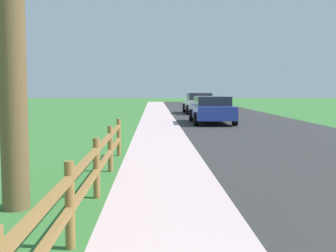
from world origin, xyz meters
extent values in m
plane|color=#346D30|center=(0.00, 25.00, 0.00)|extent=(120.00, 120.00, 0.00)
cube|color=#2D2D2D|center=(3.50, 27.00, 0.00)|extent=(7.00, 66.00, 0.01)
cube|color=#C0A6A6|center=(-3.00, 27.00, 0.00)|extent=(6.00, 66.00, 0.01)
cube|color=#346D30|center=(-4.50, 27.00, 0.01)|extent=(5.00, 66.00, 0.00)
cylinder|color=olive|center=(-2.16, 4.93, 0.50)|extent=(0.11, 0.11, 0.99)
cylinder|color=olive|center=(-2.16, 7.23, 0.50)|extent=(0.11, 0.11, 0.99)
cylinder|color=olive|center=(-2.16, 9.54, 0.50)|extent=(0.11, 0.11, 0.99)
cylinder|color=olive|center=(-2.16, 11.85, 0.50)|extent=(0.11, 0.11, 0.99)
cube|color=olive|center=(-2.16, 6.08, 0.45)|extent=(0.07, 11.53, 0.09)
cube|color=olive|center=(-2.16, 6.08, 0.79)|extent=(0.07, 11.53, 0.09)
cylinder|color=brown|center=(-3.27, 6.61, 2.97)|extent=(0.40, 0.40, 5.94)
cube|color=navy|center=(1.74, 22.80, 0.61)|extent=(1.91, 4.81, 0.66)
cube|color=#1E232B|center=(1.74, 22.74, 1.16)|extent=(1.67, 2.64, 0.45)
cylinder|color=black|center=(2.66, 21.31, 0.33)|extent=(0.23, 0.66, 0.66)
cylinder|color=black|center=(0.79, 21.33, 0.33)|extent=(0.23, 0.66, 0.66)
cylinder|color=black|center=(2.69, 24.28, 0.33)|extent=(0.23, 0.66, 0.66)
cylinder|color=black|center=(0.81, 24.30, 0.33)|extent=(0.23, 0.66, 0.66)
cube|color=#B7BABF|center=(1.98, 31.88, 0.63)|extent=(1.89, 4.63, 0.69)
cube|color=#1E232B|center=(1.99, 31.64, 1.22)|extent=(1.63, 2.10, 0.49)
cylinder|color=black|center=(2.91, 30.47, 0.34)|extent=(0.23, 0.68, 0.68)
cylinder|color=black|center=(1.10, 30.44, 0.34)|extent=(0.23, 0.68, 0.68)
cylinder|color=black|center=(2.86, 33.32, 0.34)|extent=(0.23, 0.68, 0.68)
cylinder|color=black|center=(1.05, 33.28, 0.34)|extent=(0.23, 0.68, 0.68)
camera|label=1|loc=(-1.23, 0.07, 1.79)|focal=47.63mm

